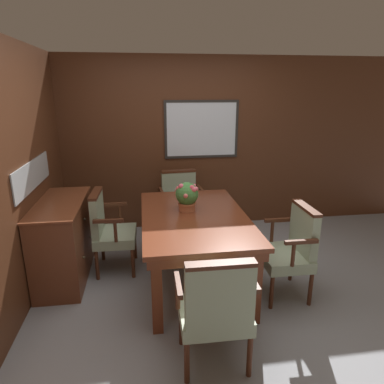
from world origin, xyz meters
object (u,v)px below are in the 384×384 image
(dining_table, at_px, (194,224))
(potted_plant, at_px, (187,196))
(chair_head_far, at_px, (180,202))
(chair_right_near, at_px, (291,247))
(sideboard_cabinet, at_px, (64,240))
(chair_left_far, at_px, (109,228))
(chair_head_near, at_px, (216,308))

(dining_table, relative_size, potted_plant, 5.59)
(chair_head_far, bearing_deg, chair_right_near, -64.43)
(sideboard_cabinet, bearing_deg, chair_right_near, -16.30)
(dining_table, height_order, chair_head_far, chair_head_far)
(chair_left_far, bearing_deg, chair_head_far, -46.90)
(potted_plant, relative_size, sideboard_cabinet, 0.27)
(chair_right_near, height_order, chair_head_far, same)
(chair_head_near, height_order, chair_left_far, same)
(chair_left_far, height_order, chair_head_far, same)
(chair_right_near, relative_size, chair_left_far, 1.00)
(potted_plant, bearing_deg, chair_left_far, 163.38)
(chair_left_far, height_order, sideboard_cabinet, chair_left_far)
(chair_right_near, bearing_deg, sideboard_cabinet, -105.80)
(chair_head_far, distance_m, sideboard_cabinet, 1.63)
(chair_right_near, bearing_deg, chair_head_near, -47.62)
(chair_head_near, relative_size, chair_left_far, 1.00)
(chair_head_far, xyz_separation_m, sideboard_cabinet, (-1.37, -0.88, -0.08))
(dining_table, bearing_deg, chair_left_far, 155.91)
(dining_table, height_order, sideboard_cabinet, sideboard_cabinet)
(chair_left_far, xyz_separation_m, potted_plant, (0.85, -0.26, 0.42))
(dining_table, xyz_separation_m, chair_left_far, (-0.91, 0.41, -0.16))
(chair_left_far, bearing_deg, chair_head_near, -149.26)
(chair_head_near, height_order, potted_plant, potted_plant)
(chair_head_far, relative_size, potted_plant, 3.06)
(sideboard_cabinet, bearing_deg, potted_plant, -7.07)
(chair_left_far, bearing_deg, chair_right_near, -110.83)
(dining_table, xyz_separation_m, sideboard_cabinet, (-1.38, 0.32, -0.24))
(chair_head_near, xyz_separation_m, chair_left_far, (-0.89, 1.60, 0.00))
(chair_head_near, bearing_deg, sideboard_cabinet, -47.21)
(chair_head_near, distance_m, chair_left_far, 1.83)
(chair_head_near, relative_size, chair_head_far, 1.00)
(chair_left_far, bearing_deg, sideboard_cabinet, 102.68)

